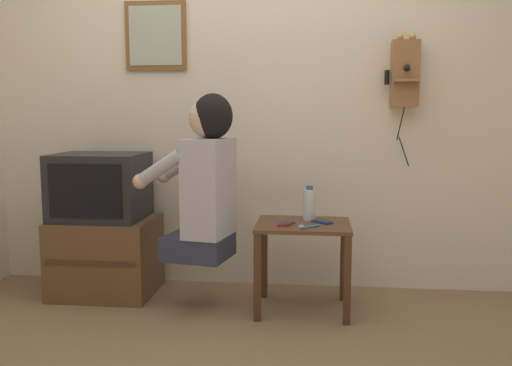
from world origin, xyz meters
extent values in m
plane|color=#846647|center=(0.00, 0.00, 0.00)|extent=(14.00, 14.00, 0.00)
cube|color=beige|center=(0.00, 1.12, 1.27)|extent=(6.80, 0.05, 2.55)
cube|color=#51331E|center=(0.42, 0.62, 0.52)|extent=(0.55, 0.45, 0.02)
cube|color=#452B1A|center=(0.17, 0.42, 0.25)|extent=(0.04, 0.04, 0.50)
cube|color=#452B1A|center=(0.67, 0.42, 0.25)|extent=(0.04, 0.04, 0.50)
cube|color=#452B1A|center=(0.17, 0.82, 0.25)|extent=(0.04, 0.04, 0.50)
cube|color=#452B1A|center=(0.67, 0.82, 0.25)|extent=(0.04, 0.04, 0.50)
cube|color=#2D3347|center=(-0.20, 0.58, 0.38)|extent=(0.42, 0.39, 0.14)
cube|color=#ADADB2|center=(-0.13, 0.56, 0.74)|extent=(0.28, 0.38, 0.57)
sphere|color=#DBAD8E|center=(-0.13, 0.56, 1.14)|extent=(0.23, 0.23, 0.23)
ellipsoid|color=black|center=(-0.10, 0.56, 1.15)|extent=(0.27, 0.28, 0.26)
cylinder|color=#ADADB2|center=(-0.39, 0.47, 0.86)|extent=(0.31, 0.13, 0.23)
cylinder|color=#ADADB2|center=(-0.33, 0.75, 0.86)|extent=(0.31, 0.13, 0.23)
sphere|color=#DBAD8E|center=(-0.51, 0.49, 0.78)|extent=(0.09, 0.09, 0.09)
sphere|color=#DBAD8E|center=(-0.46, 0.78, 0.78)|extent=(0.09, 0.09, 0.09)
cube|color=brown|center=(-0.86, 0.79, 0.25)|extent=(0.63, 0.51, 0.49)
cube|color=#432E1C|center=(-0.86, 0.53, 0.27)|extent=(0.57, 0.01, 0.02)
cube|color=#232326|center=(-0.88, 0.80, 0.70)|extent=(0.55, 0.46, 0.42)
cube|color=black|center=(-0.88, 0.56, 0.70)|extent=(0.45, 0.01, 0.33)
cube|color=olive|center=(1.04, 1.04, 1.41)|extent=(0.17, 0.11, 0.42)
cube|color=olive|center=(1.04, 0.96, 1.36)|extent=(0.15, 0.07, 0.03)
sphere|color=#B79338|center=(1.00, 1.03, 1.64)|extent=(0.05, 0.05, 0.05)
sphere|color=#B79338|center=(1.08, 1.03, 1.64)|extent=(0.05, 0.05, 0.05)
cone|color=black|center=(1.04, 0.94, 1.44)|extent=(0.04, 0.05, 0.04)
cylinder|color=black|center=(0.93, 1.04, 1.39)|extent=(0.03, 0.03, 0.09)
cylinder|color=black|center=(1.02, 1.03, 1.10)|extent=(0.04, 0.04, 0.22)
cylinder|color=black|center=(1.05, 1.03, 0.92)|extent=(0.07, 0.06, 0.19)
cube|color=brown|center=(-0.58, 1.09, 1.68)|extent=(0.41, 0.02, 0.45)
cube|color=#A8AD99|center=(-0.58, 1.07, 1.68)|extent=(0.35, 0.01, 0.39)
cube|color=maroon|center=(0.33, 0.57, 0.53)|extent=(0.10, 0.14, 0.01)
cube|color=black|center=(0.33, 0.57, 0.54)|extent=(0.08, 0.11, 0.00)
cube|color=navy|center=(0.53, 0.64, 0.53)|extent=(0.13, 0.13, 0.01)
cube|color=black|center=(0.53, 0.64, 0.54)|extent=(0.10, 0.10, 0.00)
cylinder|color=silver|center=(0.46, 0.72, 0.62)|extent=(0.07, 0.07, 0.19)
cylinder|color=#2D4C8C|center=(0.46, 0.72, 0.72)|extent=(0.04, 0.04, 0.02)
cylinder|color=#338CD8|center=(0.46, 0.50, 0.53)|extent=(0.12, 0.12, 0.01)
cube|color=white|center=(0.42, 0.45, 0.54)|extent=(0.03, 0.03, 0.01)
camera|label=1|loc=(0.48, -2.51, 1.16)|focal=38.00mm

